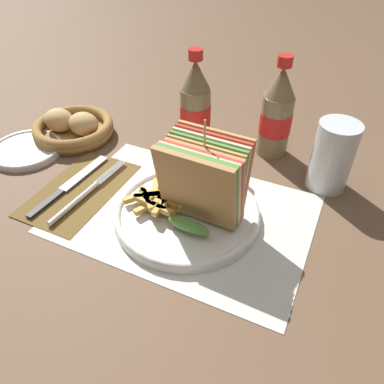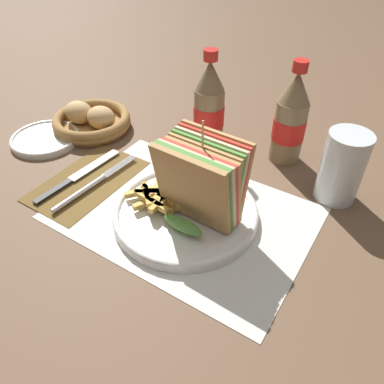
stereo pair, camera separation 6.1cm
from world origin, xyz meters
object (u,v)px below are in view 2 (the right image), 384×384
object	(u,v)px
coke_bottle_near	(209,107)
fork	(88,187)
plate_main	(186,212)
club_sandwich	(201,182)
bread_basket	(92,121)
coke_bottle_far	(290,120)
glass_near	(342,167)
side_saucer	(45,138)
knife	(78,175)

from	to	relation	value
coke_bottle_near	fork	bearing A→B (deg)	-112.14
plate_main	club_sandwich	bearing A→B (deg)	15.40
club_sandwich	bread_basket	size ratio (longest dim) A/B	0.98
club_sandwich	coke_bottle_far	world-z (taller)	coke_bottle_far
coke_bottle_far	glass_near	distance (m)	0.14
side_saucer	glass_near	bearing A→B (deg)	14.63
side_saucer	coke_bottle_near	bearing A→B (deg)	30.73
club_sandwich	side_saucer	distance (m)	0.42
knife	glass_near	world-z (taller)	glass_near
coke_bottle_near	bread_basket	world-z (taller)	coke_bottle_near
club_sandwich	side_saucer	world-z (taller)	club_sandwich
bread_basket	glass_near	bearing A→B (deg)	6.20
knife	coke_bottle_far	xyz separation A→B (m)	(0.30, 0.27, 0.08)
fork	coke_bottle_near	size ratio (longest dim) A/B	1.00
fork	plate_main	bearing A→B (deg)	14.45
knife	bread_basket	size ratio (longest dim) A/B	1.16
fork	club_sandwich	bearing A→B (deg)	14.96
knife	plate_main	bearing A→B (deg)	8.23
coke_bottle_far	bread_basket	bearing A→B (deg)	-163.31
club_sandwich	bread_basket	world-z (taller)	club_sandwich
fork	side_saucer	distance (m)	0.21
fork	bread_basket	xyz separation A→B (m)	(-0.15, 0.17, 0.01)
glass_near	side_saucer	xyz separation A→B (m)	(-0.58, -0.15, -0.06)
club_sandwich	fork	size ratio (longest dim) A/B	0.84
fork	glass_near	xyz separation A→B (m)	(0.38, 0.22, 0.05)
coke_bottle_far	glass_near	bearing A→B (deg)	-28.37
plate_main	fork	xyz separation A→B (m)	(-0.19, -0.04, -0.00)
glass_near	plate_main	bearing A→B (deg)	-135.92
knife	glass_near	size ratio (longest dim) A/B	1.57
knife	coke_bottle_near	distance (m)	0.29
fork	glass_near	size ratio (longest dim) A/B	1.57
club_sandwich	fork	distance (m)	0.23
fork	knife	xyz separation A→B (m)	(-0.04, 0.02, -0.00)
club_sandwich	coke_bottle_near	xyz separation A→B (m)	(-0.11, 0.21, 0.01)
coke_bottle_near	coke_bottle_far	bearing A→B (deg)	13.27
bread_basket	knife	bearing A→B (deg)	-54.60
fork	coke_bottle_near	xyz separation A→B (m)	(0.10, 0.25, 0.08)
plate_main	coke_bottle_near	size ratio (longest dim) A/B	1.20
coke_bottle_far	glass_near	size ratio (longest dim) A/B	1.58
plate_main	glass_near	size ratio (longest dim) A/B	1.90
coke_bottle_far	glass_near	xyz separation A→B (m)	(0.12, -0.06, -0.02)
fork	bread_basket	size ratio (longest dim) A/B	1.17
side_saucer	club_sandwich	bearing A→B (deg)	-4.05
coke_bottle_near	coke_bottle_far	world-z (taller)	same
bread_basket	side_saucer	size ratio (longest dim) A/B	1.19
coke_bottle_near	side_saucer	size ratio (longest dim) A/B	1.38
coke_bottle_far	bread_basket	distance (m)	0.43
knife	side_saucer	distance (m)	0.16
coke_bottle_near	coke_bottle_far	distance (m)	0.16
coke_bottle_far	glass_near	world-z (taller)	coke_bottle_far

